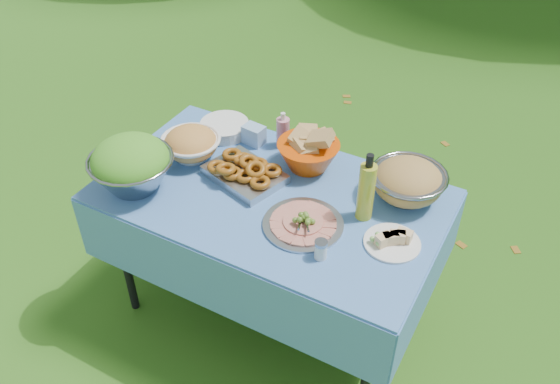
% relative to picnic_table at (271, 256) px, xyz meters
% --- Properties ---
extents(ground, '(80.00, 80.00, 0.00)m').
position_rel_picnic_table_xyz_m(ground, '(0.00, 0.00, -0.38)').
color(ground, '#18390A').
rests_on(ground, ground).
extents(picnic_table, '(1.46, 0.86, 0.76)m').
position_rel_picnic_table_xyz_m(picnic_table, '(0.00, 0.00, 0.00)').
color(picnic_table, '#83C0FC').
rests_on(picnic_table, ground).
extents(salad_bowl, '(0.40, 0.40, 0.24)m').
position_rel_picnic_table_xyz_m(salad_bowl, '(-0.54, -0.24, 0.50)').
color(salad_bowl, gray).
rests_on(salad_bowl, picnic_table).
extents(pasta_bowl_white, '(0.30, 0.30, 0.15)m').
position_rel_picnic_table_xyz_m(pasta_bowl_white, '(-0.45, 0.06, 0.46)').
color(pasta_bowl_white, silver).
rests_on(pasta_bowl_white, picnic_table).
extents(plate_stack, '(0.31, 0.31, 0.06)m').
position_rel_picnic_table_xyz_m(plate_stack, '(-0.43, 0.30, 0.41)').
color(plate_stack, silver).
rests_on(plate_stack, picnic_table).
extents(wipes_box, '(0.11, 0.08, 0.09)m').
position_rel_picnic_table_xyz_m(wipes_box, '(-0.26, 0.30, 0.43)').
color(wipes_box, '#89B2DE').
rests_on(wipes_box, picnic_table).
extents(sanitizer_bottle, '(0.08, 0.08, 0.18)m').
position_rel_picnic_table_xyz_m(sanitizer_bottle, '(-0.13, 0.35, 0.47)').
color(sanitizer_bottle, '#CD788E').
rests_on(sanitizer_bottle, picnic_table).
extents(bread_bowl, '(0.37, 0.37, 0.19)m').
position_rel_picnic_table_xyz_m(bread_bowl, '(0.05, 0.25, 0.47)').
color(bread_bowl, '#CD4105').
rests_on(bread_bowl, picnic_table).
extents(pasta_bowl_steel, '(0.38, 0.38, 0.17)m').
position_rel_picnic_table_xyz_m(pasta_bowl_steel, '(0.51, 0.26, 0.47)').
color(pasta_bowl_steel, gray).
rests_on(pasta_bowl_steel, picnic_table).
extents(fried_tray, '(0.39, 0.32, 0.08)m').
position_rel_picnic_table_xyz_m(fried_tray, '(-0.15, 0.04, 0.42)').
color(fried_tray, '#A4A4A8').
rests_on(fried_tray, picnic_table).
extents(charcuterie_platter, '(0.42, 0.42, 0.07)m').
position_rel_picnic_table_xyz_m(charcuterie_platter, '(0.21, -0.11, 0.42)').
color(charcuterie_platter, '#A9AAB0').
rests_on(charcuterie_platter, picnic_table).
extents(oil_bottle, '(0.08, 0.08, 0.31)m').
position_rel_picnic_table_xyz_m(oil_bottle, '(0.40, 0.06, 0.53)').
color(oil_bottle, '#ACAF27').
rests_on(oil_bottle, picnic_table).
extents(cheese_plate, '(0.23, 0.23, 0.06)m').
position_rel_picnic_table_xyz_m(cheese_plate, '(0.56, -0.04, 0.41)').
color(cheese_plate, silver).
rests_on(cheese_plate, picnic_table).
extents(shaker, '(0.05, 0.05, 0.08)m').
position_rel_picnic_table_xyz_m(shaker, '(0.35, -0.24, 0.42)').
color(shaker, silver).
rests_on(shaker, picnic_table).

